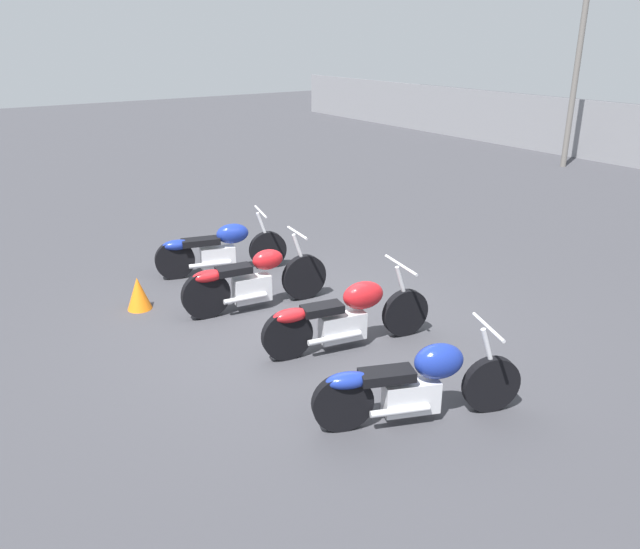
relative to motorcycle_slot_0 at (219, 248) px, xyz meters
The scene contains 6 objects.
ground_plane 2.37m from the motorcycle_slot_0, ahead, with size 60.00×60.00×0.00m, color #38383D.
motorcycle_slot_0 is the anchor object (origin of this frame).
motorcycle_slot_1 1.53m from the motorcycle_slot_0, ahead, with size 0.61×2.11×1.03m.
motorcycle_slot_2 3.17m from the motorcycle_slot_0, ahead, with size 0.79×2.19×0.98m.
motorcycle_slot_3 4.81m from the motorcycle_slot_0, ahead, with size 0.99×2.03×0.97m.
traffic_cone_far 1.68m from the motorcycle_slot_0, 68.15° to the right, with size 0.34×0.34×0.47m.
Camera 1 is at (6.30, -4.02, 3.61)m, focal length 35.00 mm.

